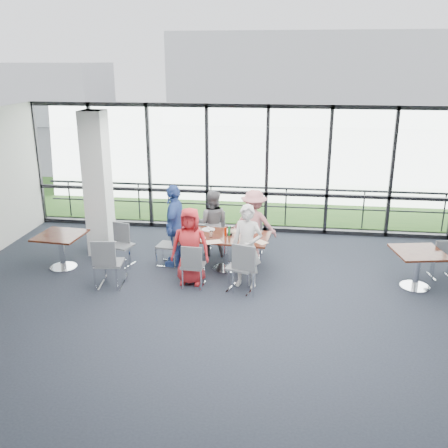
# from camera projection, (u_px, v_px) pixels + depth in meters

# --- Properties ---
(floor) EXTENTS (12.00, 10.00, 0.02)m
(floor) POSITION_uv_depth(u_px,v_px,m) (248.00, 330.00, 8.16)
(floor) COLOR #20242E
(floor) RESTS_ON ground
(ceiling) EXTENTS (12.00, 10.00, 0.04)m
(ceiling) POSITION_uv_depth(u_px,v_px,m) (252.00, 133.00, 7.15)
(ceiling) COLOR silver
(ceiling) RESTS_ON ground
(curtain_wall_back) EXTENTS (12.00, 0.10, 3.20)m
(curtain_wall_back) POSITION_uv_depth(u_px,v_px,m) (267.00, 170.00, 12.36)
(curtain_wall_back) COLOR white
(curtain_wall_back) RESTS_ON ground
(structural_column) EXTENTS (0.50, 0.50, 3.20)m
(structural_column) POSITION_uv_depth(u_px,v_px,m) (98.00, 185.00, 10.93)
(structural_column) COLOR white
(structural_column) RESTS_ON ground
(apron) EXTENTS (80.00, 70.00, 0.02)m
(apron) POSITION_uv_depth(u_px,v_px,m) (273.00, 186.00, 17.57)
(apron) COLOR gray
(apron) RESTS_ON ground
(grass_strip) EXTENTS (80.00, 5.00, 0.01)m
(grass_strip) POSITION_uv_depth(u_px,v_px,m) (270.00, 200.00, 15.68)
(grass_strip) COLOR #20511B
(grass_strip) RESTS_ON ground
(hangar_main) EXTENTS (24.00, 10.00, 6.00)m
(hangar_main) POSITION_uv_depth(u_px,v_px,m) (340.00, 77.00, 36.83)
(hangar_main) COLOR silver
(hangar_main) RESTS_ON ground
(hangar_aux) EXTENTS (10.00, 6.00, 4.00)m
(hangar_aux) POSITION_uv_depth(u_px,v_px,m) (35.00, 92.00, 36.14)
(hangar_aux) COLOR silver
(hangar_aux) RESTS_ON ground
(guard_rail) EXTENTS (12.00, 0.06, 0.06)m
(guard_rail) POSITION_uv_depth(u_px,v_px,m) (267.00, 206.00, 13.27)
(guard_rail) COLOR #2D2D33
(guard_rail) RESTS_ON ground
(main_table) EXTENTS (1.86, 1.14, 0.75)m
(main_table) POSITION_uv_depth(u_px,v_px,m) (226.00, 242.00, 10.33)
(main_table) COLOR #3E100E
(main_table) RESTS_ON ground
(side_table_left) EXTENTS (0.98, 0.98, 0.75)m
(side_table_left) POSITION_uv_depth(u_px,v_px,m) (61.00, 239.00, 10.39)
(side_table_left) COLOR #3E100E
(side_table_left) RESTS_ON ground
(side_table_right) EXTENTS (1.06, 1.06, 0.75)m
(side_table_right) POSITION_uv_depth(u_px,v_px,m) (418.00, 257.00, 9.48)
(side_table_right) COLOR #3E100E
(side_table_right) RESTS_ON ground
(diner_near_left) EXTENTS (0.75, 0.49, 1.54)m
(diner_near_left) POSITION_uv_depth(u_px,v_px,m) (190.00, 246.00, 9.66)
(diner_near_left) COLOR red
(diner_near_left) RESTS_ON ground
(diner_near_right) EXTENTS (0.69, 0.57, 1.64)m
(diner_near_right) POSITION_uv_depth(u_px,v_px,m) (247.00, 247.00, 9.48)
(diner_near_right) COLOR silver
(diner_near_right) RESTS_ON ground
(diner_far_left) EXTENTS (0.74, 0.48, 1.49)m
(diner_far_left) POSITION_uv_depth(u_px,v_px,m) (212.00, 223.00, 11.11)
(diner_far_left) COLOR slate
(diner_far_left) RESTS_ON ground
(diner_far_right) EXTENTS (1.02, 0.57, 1.54)m
(diner_far_right) POSITION_uv_depth(u_px,v_px,m) (254.00, 224.00, 10.93)
(diner_far_right) COLOR #CC797B
(diner_far_right) RESTS_ON ground
(diner_end) EXTENTS (0.58, 1.04, 1.76)m
(diner_end) POSITION_uv_depth(u_px,v_px,m) (175.00, 225.00, 10.51)
(diner_end) COLOR #3454A1
(diner_end) RESTS_ON ground
(chair_main_nl) EXTENTS (0.44, 0.44, 0.86)m
(chair_main_nl) POSITION_uv_depth(u_px,v_px,m) (193.00, 266.00, 9.60)
(chair_main_nl) COLOR slate
(chair_main_nl) RESTS_ON ground
(chair_main_nr) EXTENTS (0.59, 0.59, 0.97)m
(chair_main_nr) POSITION_uv_depth(u_px,v_px,m) (241.00, 267.00, 9.40)
(chair_main_nr) COLOR slate
(chair_main_nr) RESTS_ON ground
(chair_main_fl) EXTENTS (0.51, 0.51, 0.90)m
(chair_main_fl) POSITION_uv_depth(u_px,v_px,m) (216.00, 234.00, 11.30)
(chair_main_fl) COLOR slate
(chair_main_fl) RESTS_ON ground
(chair_main_fr) EXTENTS (0.46, 0.46, 0.90)m
(chair_main_fr) POSITION_uv_depth(u_px,v_px,m) (253.00, 236.00, 11.13)
(chair_main_fr) COLOR slate
(chair_main_fr) RESTS_ON ground
(chair_main_end) EXTENTS (0.49, 0.49, 0.89)m
(chair_main_end) POSITION_uv_depth(u_px,v_px,m) (168.00, 245.00, 10.62)
(chair_main_end) COLOR slate
(chair_main_end) RESTS_ON ground
(chair_spare_la) EXTENTS (0.54, 0.54, 0.98)m
(chair_spare_la) POSITION_uv_depth(u_px,v_px,m) (110.00, 263.00, 9.58)
(chair_spare_la) COLOR slate
(chair_spare_la) RESTS_ON ground
(chair_spare_lb) EXTENTS (0.52, 0.52, 0.87)m
(chair_spare_lb) POSITION_uv_depth(u_px,v_px,m) (122.00, 246.00, 10.61)
(chair_spare_lb) COLOR slate
(chair_spare_lb) RESTS_ON ground
(chair_spare_r) EXTENTS (0.47, 0.47, 0.83)m
(chair_spare_r) POSITION_uv_depth(u_px,v_px,m) (442.00, 258.00, 10.00)
(chair_spare_r) COLOR slate
(chair_spare_r) RESTS_ON ground
(plate_nl) EXTENTS (0.26, 0.26, 0.01)m
(plate_nl) POSITION_uv_depth(u_px,v_px,m) (199.00, 238.00, 10.12)
(plate_nl) COLOR white
(plate_nl) RESTS_ON main_table
(plate_nr) EXTENTS (0.28, 0.28, 0.01)m
(plate_nr) POSITION_uv_depth(u_px,v_px,m) (247.00, 242.00, 9.91)
(plate_nr) COLOR white
(plate_nr) RESTS_ON main_table
(plate_fl) EXTENTS (0.28, 0.28, 0.01)m
(plate_fl) POSITION_uv_depth(u_px,v_px,m) (209.00, 229.00, 10.63)
(plate_fl) COLOR white
(plate_fl) RESTS_ON main_table
(plate_fr) EXTENTS (0.26, 0.26, 0.01)m
(plate_fr) POSITION_uv_depth(u_px,v_px,m) (251.00, 232.00, 10.50)
(plate_fr) COLOR white
(plate_fr) RESTS_ON main_table
(plate_end) EXTENTS (0.26, 0.26, 0.01)m
(plate_end) POSITION_uv_depth(u_px,v_px,m) (190.00, 233.00, 10.44)
(plate_end) COLOR white
(plate_end) RESTS_ON main_table
(tumbler_a) EXTENTS (0.07, 0.07, 0.14)m
(tumbler_a) POSITION_uv_depth(u_px,v_px,m) (211.00, 234.00, 10.16)
(tumbler_a) COLOR white
(tumbler_a) RESTS_ON main_table
(tumbler_b) EXTENTS (0.07, 0.07, 0.14)m
(tumbler_b) POSITION_uv_depth(u_px,v_px,m) (237.00, 237.00, 10.02)
(tumbler_b) COLOR white
(tumbler_b) RESTS_ON main_table
(tumbler_c) EXTENTS (0.06, 0.06, 0.13)m
(tumbler_c) POSITION_uv_depth(u_px,v_px,m) (232.00, 229.00, 10.49)
(tumbler_c) COLOR white
(tumbler_c) RESTS_ON main_table
(tumbler_d) EXTENTS (0.07, 0.07, 0.13)m
(tumbler_d) POSITION_uv_depth(u_px,v_px,m) (195.00, 233.00, 10.24)
(tumbler_d) COLOR white
(tumbler_d) RESTS_ON main_table
(menu_a) EXTENTS (0.38, 0.33, 0.00)m
(menu_a) POSITION_uv_depth(u_px,v_px,m) (214.00, 242.00, 9.92)
(menu_a) COLOR white
(menu_a) RESTS_ON main_table
(menu_b) EXTENTS (0.33, 0.32, 0.00)m
(menu_b) POSITION_uv_depth(u_px,v_px,m) (261.00, 242.00, 9.92)
(menu_b) COLOR white
(menu_b) RESTS_ON main_table
(menu_c) EXTENTS (0.28, 0.21, 0.00)m
(menu_c) POSITION_uv_depth(u_px,v_px,m) (233.00, 231.00, 10.56)
(menu_c) COLOR white
(menu_c) RESTS_ON main_table
(condiment_caddy) EXTENTS (0.10, 0.07, 0.04)m
(condiment_caddy) POSITION_uv_depth(u_px,v_px,m) (230.00, 234.00, 10.31)
(condiment_caddy) COLOR black
(condiment_caddy) RESTS_ON main_table
(ketchup_bottle) EXTENTS (0.06, 0.06, 0.18)m
(ketchup_bottle) POSITION_uv_depth(u_px,v_px,m) (226.00, 231.00, 10.27)
(ketchup_bottle) COLOR #9E1700
(ketchup_bottle) RESTS_ON main_table
(green_bottle) EXTENTS (0.05, 0.05, 0.20)m
(green_bottle) POSITION_uv_depth(u_px,v_px,m) (229.00, 231.00, 10.27)
(green_bottle) COLOR #136D2A
(green_bottle) RESTS_ON main_table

